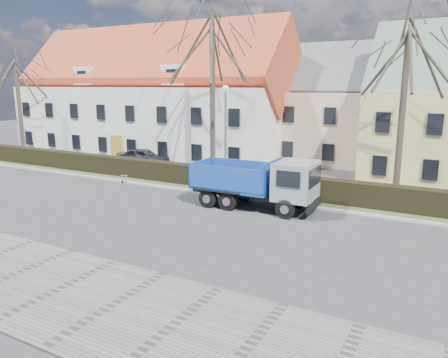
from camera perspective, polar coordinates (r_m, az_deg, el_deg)
The scene contains 14 objects.
ground at distance 22.58m, azimuth -7.94°, elevation -4.47°, with size 120.00×120.00×0.00m, color #353537.
sidewalk_near at distance 16.98m, azimuth -25.64°, elevation -11.24°, with size 80.00×5.00×0.08m, color slate.
curb_far at distance 26.25m, azimuth -1.96°, elevation -1.84°, with size 80.00×0.30×0.12m, color #A29F98.
grass_strip at distance 27.60m, azimuth -0.26°, elevation -1.15°, with size 80.00×3.00×0.10m, color #3F4B2A.
hedge at distance 27.30m, azimuth -0.47°, elevation -0.01°, with size 60.00×0.90×1.30m, color black.
building_white at distance 42.28m, azimuth -9.39°, elevation 9.80°, with size 26.80×10.80×9.50m, color white, non-canonical shape.
building_pink at distance 38.43m, azimuth 15.28°, elevation 8.18°, with size 10.80×8.80×8.00m, color beige, non-canonical shape.
tree_0 at distance 43.52m, azimuth -25.21°, elevation 9.14°, with size 7.20×7.20×9.90m, color #342D24, non-canonical shape.
tree_1 at distance 29.84m, azimuth -1.51°, elevation 12.01°, with size 9.20×9.20×12.65m, color #342D24, non-canonical shape.
tree_2 at distance 25.97m, azimuth 22.35°, elevation 9.25°, with size 8.00×8.00×11.00m, color #342D24, non-canonical shape.
dump_truck at distance 23.16m, azimuth 3.40°, elevation -0.41°, with size 6.92×2.57×2.77m, color navy, non-canonical shape.
streetlight at distance 27.83m, azimuth 0.19°, elevation 5.64°, with size 0.51×0.51×6.49m, color gray, non-canonical shape.
cart_frame at distance 29.90m, azimuth -13.24°, elevation 0.06°, with size 0.67×0.38×0.61m, color silver, non-canonical shape.
parked_car_a at distance 35.67m, azimuth -10.51°, elevation 2.83°, with size 1.73×4.31×1.47m, color black.
Camera 1 is at (13.04, -17.27, 6.47)m, focal length 35.00 mm.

